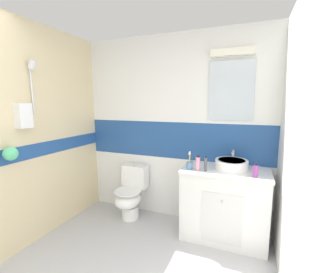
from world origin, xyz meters
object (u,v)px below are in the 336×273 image
Objects in this scene: toothbrush_cup at (189,165)px; deodorant_spray_can at (198,163)px; soap_dispenser at (255,171)px; toothpaste_tube_upright at (206,164)px; sink_basin at (231,164)px; toilet at (131,194)px.

toothbrush_cup is 0.10m from deodorant_spray_can.
soap_dispenser is 0.93× the size of toothpaste_tube_upright.
toilet is at bearing -178.88° from sink_basin.
toothbrush_cup reaches higher than toothpaste_tube_upright.
soap_dispenser is 0.52m from toothpaste_tube_upright.
sink_basin is 0.40m from deodorant_spray_can.
toilet is 4.27× the size of deodorant_spray_can.
deodorant_spray_can is at bearing -151.77° from sink_basin.
toilet is at bearing 169.46° from toothbrush_cup.
toothpaste_tube_upright is (0.09, -0.00, -0.00)m from deodorant_spray_can.
toothpaste_tube_upright is at bearing 178.78° from soap_dispenser.
soap_dispenser is at bearing -0.84° from toothbrush_cup.
toothbrush_cup reaches higher than soap_dispenser.
soap_dispenser is 0.93× the size of deodorant_spray_can.
sink_basin is at bearing 23.01° from toothbrush_cup.
sink_basin is at bearing 1.12° from toilet.
toothbrush_cup is at bearing -10.54° from toilet.
toilet is 1.70m from soap_dispenser.
soap_dispenser is (1.59, -0.18, 0.57)m from toilet.
soap_dispenser is at bearing -1.22° from toothpaste_tube_upright.
toilet is 4.58× the size of soap_dispenser.
deodorant_spray_can is (0.10, 0.00, 0.03)m from toothbrush_cup.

